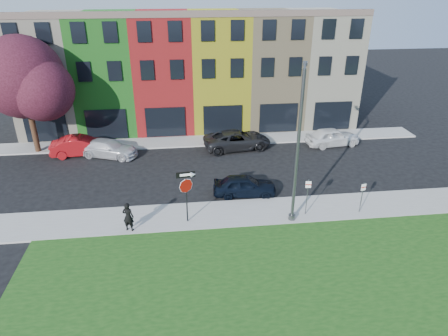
{
  "coord_description": "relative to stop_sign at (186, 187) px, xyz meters",
  "views": [
    {
      "loc": [
        -3.78,
        -17.15,
        12.84
      ],
      "look_at": [
        -1.31,
        4.0,
        2.65
      ],
      "focal_mm": 32.0,
      "sensor_mm": 36.0,
      "label": 1
    }
  ],
  "objects": [
    {
      "name": "tree_purple",
      "position": [
        -11.57,
        11.83,
        3.57
      ],
      "size": [
        7.42,
        6.49,
        9.08
      ],
      "color": "black",
      "rests_on": "sidewalk_far"
    },
    {
      "name": "parked_car_red",
      "position": [
        -8.02,
        10.84,
        -1.61
      ],
      "size": [
        2.5,
        4.98,
        1.54
      ],
      "primitive_type": "imported",
      "rotation": [
        0.0,
        0.0,
        1.66
      ],
      "color": "maroon",
      "rests_on": "ground"
    },
    {
      "name": "stop_sign",
      "position": [
        0.0,
        0.0,
        0.0
      ],
      "size": [
        1.05,
        0.17,
        3.17
      ],
      "rotation": [
        0.0,
        0.0,
        0.12
      ],
      "color": "black",
      "rests_on": "sidewalk_near"
    },
    {
      "name": "parked_car_silver",
      "position": [
        -5.85,
        10.29,
        -1.71
      ],
      "size": [
        4.71,
        5.77,
        1.34
      ],
      "primitive_type": "imported",
      "rotation": [
        0.0,
        0.0,
        1.24
      ],
      "color": "silver",
      "rests_on": "ground"
    },
    {
      "name": "sidewalk_near",
      "position": [
        5.61,
        0.58,
        -2.32
      ],
      "size": [
        40.0,
        3.0,
        0.12
      ],
      "primitive_type": "cube",
      "color": "gray",
      "rests_on": "ground"
    },
    {
      "name": "sedan_near",
      "position": [
        3.8,
        2.88,
        -1.69
      ],
      "size": [
        2.25,
        4.29,
        1.38
      ],
      "primitive_type": "imported",
      "rotation": [
        0.0,
        0.0,
        1.49
      ],
      "color": "black",
      "rests_on": "ground"
    },
    {
      "name": "street_lamp",
      "position": [
        6.09,
        -0.32,
        2.13
      ],
      "size": [
        1.06,
        2.5,
        8.71
      ],
      "rotation": [
        0.0,
        0.0,
        -0.32
      ],
      "color": "#4A4D4F",
      "rests_on": "sidewalk_near"
    },
    {
      "name": "parked_car_white",
      "position": [
        12.52,
        10.47,
        -1.62
      ],
      "size": [
        2.9,
        4.91,
        1.52
      ],
      "primitive_type": "imported",
      "rotation": [
        0.0,
        0.0,
        1.7
      ],
      "color": "white",
      "rests_on": "ground"
    },
    {
      "name": "parking_sign_b",
      "position": [
        10.29,
        -0.19,
        -1.02
      ],
      "size": [
        0.32,
        0.12,
        1.96
      ],
      "rotation": [
        0.0,
        0.0,
        0.24
      ],
      "color": "#4A4D4F",
      "rests_on": "sidewalk_near"
    },
    {
      "name": "parked_car_dark",
      "position": [
        4.47,
        10.69,
        -1.61
      ],
      "size": [
        4.02,
        6.19,
        1.53
      ],
      "primitive_type": "imported",
      "rotation": [
        0.0,
        0.0,
        1.71
      ],
      "color": "black",
      "rests_on": "ground"
    },
    {
      "name": "sidewalk_far",
      "position": [
        0.61,
        12.58,
        -2.32
      ],
      "size": [
        40.0,
        2.4,
        0.12
      ],
      "primitive_type": "cube",
      "color": "gray",
      "rests_on": "ground"
    },
    {
      "name": "parking_sign_a",
      "position": [
        6.98,
        -0.07,
        -0.82
      ],
      "size": [
        0.32,
        0.11,
        2.33
      ],
      "rotation": [
        0.0,
        0.0,
        -0.19
      ],
      "color": "#4A4D4F",
      "rests_on": "sidewalk_near"
    },
    {
      "name": "man",
      "position": [
        -3.24,
        -0.52,
        -1.39
      ],
      "size": [
        0.85,
        0.75,
        1.73
      ],
      "primitive_type": "imported",
      "rotation": [
        0.0,
        0.0,
        2.86
      ],
      "color": "black",
      "rests_on": "sidewalk_near"
    },
    {
      "name": "rowhouse_block",
      "position": [
        1.11,
        18.76,
        2.61
      ],
      "size": [
        30.0,
        10.12,
        10.0
      ],
      "color": "#B8AF98",
      "rests_on": "ground"
    },
    {
      "name": "ground",
      "position": [
        3.61,
        -2.42,
        -2.38
      ],
      "size": [
        120.0,
        120.0,
        0.0
      ],
      "primitive_type": "plane",
      "color": "black",
      "rests_on": "ground"
    }
  ]
}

